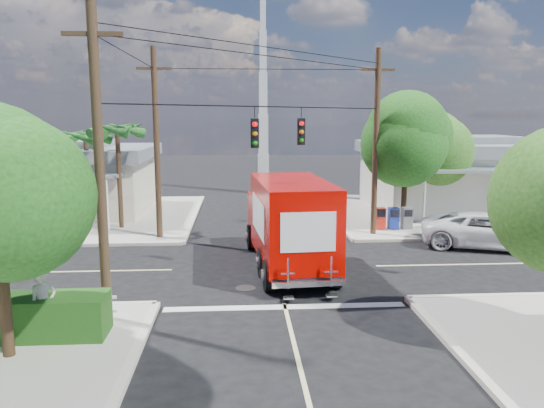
{
  "coord_description": "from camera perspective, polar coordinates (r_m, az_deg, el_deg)",
  "views": [
    {
      "loc": [
        -1.41,
        -19.95,
        5.87
      ],
      "look_at": [
        0.0,
        2.0,
        2.2
      ],
      "focal_mm": 35.0,
      "sensor_mm": 36.0,
      "label": 1
    }
  ],
  "objects": [
    {
      "name": "tree_ne_back",
      "position": [
        31.05,
        17.61,
        5.93
      ],
      "size": [
        3.77,
        3.66,
        5.82
      ],
      "color": "#422D1C",
      "rests_on": "sidewalk_ne"
    },
    {
      "name": "road_markings",
      "position": [
        19.43,
        0.66,
        -8.09
      ],
      "size": [
        32.0,
        32.0,
        0.01
      ],
      "color": "beige",
      "rests_on": "ground"
    },
    {
      "name": "picket_fence",
      "position": [
        16.54,
        -26.6,
        -9.86
      ],
      "size": [
        5.94,
        0.06,
        1.0
      ],
      "color": "silver",
      "rests_on": "sidewalk_sw"
    },
    {
      "name": "sidewalk_ne",
      "position": [
        33.69,
        17.78,
        -0.89
      ],
      "size": [
        14.12,
        14.12,
        0.14
      ],
      "color": "#ABA69B",
      "rests_on": "ground"
    },
    {
      "name": "vending_boxes",
      "position": [
        27.8,
        12.93,
        -1.5
      ],
      "size": [
        1.9,
        0.5,
        1.1
      ],
      "color": "red",
      "rests_on": "sidewalk_ne"
    },
    {
      "name": "palm_nw_front",
      "position": [
        28.12,
        -16.32,
        7.41
      ],
      "size": [
        3.01,
        3.08,
        5.59
      ],
      "color": "#422D1C",
      "rests_on": "sidewalk_nw"
    },
    {
      "name": "sidewalk_nw",
      "position": [
        32.76,
        -20.42,
        -1.32
      ],
      "size": [
        14.12,
        14.12,
        0.14
      ],
      "color": "#ABA69B",
      "rests_on": "ground"
    },
    {
      "name": "utility_poles",
      "position": [
        21.58,
        -4.16,
        6.27
      ],
      "size": [
        12.0,
        10.68,
        9.0
      ],
      "color": "#473321",
      "rests_on": "ground"
    },
    {
      "name": "building_nw",
      "position": [
        34.29,
        -21.67,
        2.7
      ],
      "size": [
        10.8,
        10.2,
        4.3
      ],
      "color": "beige",
      "rests_on": "sidewalk_nw"
    },
    {
      "name": "parked_car",
      "position": [
        25.69,
        22.18,
        -2.63
      ],
      "size": [
        6.29,
        4.39,
        1.6
      ],
      "primitive_type": "imported",
      "rotation": [
        0.0,
        0.0,
        1.23
      ],
      "color": "silver",
      "rests_on": "ground"
    },
    {
      "name": "ground",
      "position": [
        20.84,
        0.36,
        -6.89
      ],
      "size": [
        120.0,
        120.0,
        0.0
      ],
      "primitive_type": "plane",
      "color": "black",
      "rests_on": "ground"
    },
    {
      "name": "radio_tower",
      "position": [
        39.99,
        -0.95,
        9.15
      ],
      "size": [
        0.8,
        0.8,
        17.0
      ],
      "color": "silver",
      "rests_on": "ground"
    },
    {
      "name": "delivery_truck",
      "position": [
        20.55,
        1.8,
        -2.0
      ],
      "size": [
        3.15,
        8.28,
        3.51
      ],
      "color": "black",
      "rests_on": "ground"
    },
    {
      "name": "tree_ne_front",
      "position": [
        28.08,
        14.31,
        6.93
      ],
      "size": [
        4.21,
        4.14,
        6.66
      ],
      "color": "#422D1C",
      "rests_on": "sidewalk_ne"
    },
    {
      "name": "palm_nw_back",
      "position": [
        30.08,
        -19.41,
        6.66
      ],
      "size": [
        3.01,
        3.08,
        5.19
      ],
      "color": "#422D1C",
      "rests_on": "sidewalk_nw"
    },
    {
      "name": "pedestrian",
      "position": [
        15.11,
        -23.35,
        -9.91
      ],
      "size": [
        0.79,
        0.77,
        1.83
      ],
      "primitive_type": "imported",
      "rotation": [
        0.0,
        0.0,
        0.72
      ],
      "color": "beige",
      "rests_on": "sidewalk_sw"
    },
    {
      "name": "building_ne",
      "position": [
        34.99,
        19.8,
        3.1
      ],
      "size": [
        11.8,
        10.2,
        4.5
      ],
      "color": "silver",
      "rests_on": "sidewalk_ne"
    }
  ]
}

